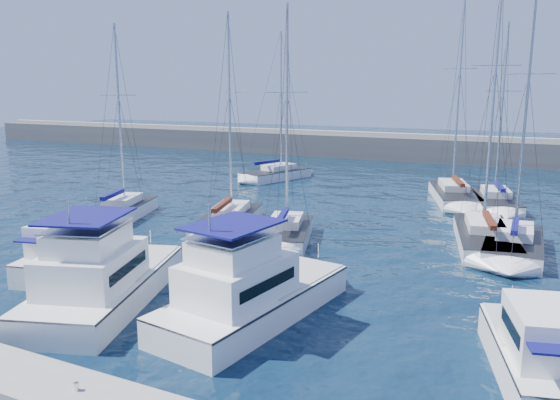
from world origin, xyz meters
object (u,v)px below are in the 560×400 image
at_px(motor_yacht_port_outer, 72,253).
at_px(sailboat_back_b, 454,194).
at_px(sailboat_mid_d, 484,237).
at_px(sailboat_mid_e, 514,244).
at_px(sailboat_mid_c, 285,233).
at_px(sailboat_back_a, 276,174).
at_px(motor_yacht_stbd_inner, 248,294).
at_px(motor_yacht_port_inner, 102,281).
at_px(sailboat_mid_b, 228,221).
at_px(motor_yacht_stbd_outer, 538,355).
at_px(sailboat_mid_a, 121,210).
at_px(sailboat_back_c, 496,202).

bearing_deg(motor_yacht_port_outer, sailboat_back_b, 48.37).
xyz_separation_m(sailboat_mid_d, sailboat_mid_e, (1.69, -1.04, 0.01)).
xyz_separation_m(sailboat_mid_c, sailboat_back_a, (-11.05, 21.14, -0.01)).
height_order(motor_yacht_stbd_inner, sailboat_mid_c, sailboat_mid_c).
bearing_deg(motor_yacht_port_inner, motor_yacht_port_outer, 130.86).
bearing_deg(motor_yacht_port_inner, sailboat_mid_c, 59.42).
height_order(motor_yacht_port_outer, sailboat_mid_b, sailboat_mid_b).
xyz_separation_m(motor_yacht_stbd_inner, sailboat_mid_d, (7.63, 15.81, -0.59)).
relative_size(sailboat_mid_e, sailboat_back_a, 1.06).
bearing_deg(motor_yacht_port_inner, motor_yacht_stbd_inner, -5.38).
height_order(motor_yacht_stbd_inner, motor_yacht_stbd_outer, motor_yacht_stbd_inner).
distance_m(sailboat_mid_b, sailboat_mid_c, 5.03).
distance_m(motor_yacht_port_inner, motor_yacht_stbd_outer, 17.35).
bearing_deg(motor_yacht_port_outer, sailboat_mid_d, 24.42).
relative_size(motor_yacht_port_outer, sailboat_mid_b, 0.50).
relative_size(sailboat_mid_a, sailboat_mid_c, 0.97).
height_order(motor_yacht_stbd_outer, sailboat_back_c, sailboat_back_c).
bearing_deg(sailboat_back_a, sailboat_back_b, 8.90).
bearing_deg(sailboat_mid_b, motor_yacht_port_inner, -97.60).
bearing_deg(sailboat_mid_b, sailboat_mid_d, -4.37).
bearing_deg(sailboat_back_a, motor_yacht_port_inner, -57.04).
relative_size(motor_yacht_port_inner, sailboat_mid_e, 0.64).
bearing_deg(sailboat_back_b, motor_yacht_stbd_inner, -114.91).
distance_m(sailboat_back_a, sailboat_back_c, 22.64).
bearing_deg(sailboat_back_a, sailboat_mid_c, -43.02).
xyz_separation_m(motor_yacht_stbd_inner, sailboat_mid_c, (-3.66, 11.32, -0.59)).
height_order(sailboat_mid_a, sailboat_back_b, sailboat_back_b).
bearing_deg(sailboat_back_b, sailboat_mid_b, -144.31).
bearing_deg(motor_yacht_stbd_outer, sailboat_mid_d, 85.79).
height_order(sailboat_mid_a, sailboat_mid_b, sailboat_mid_b).
bearing_deg(sailboat_mid_e, sailboat_back_c, 97.82).
distance_m(sailboat_mid_c, sailboat_back_b, 19.24).
distance_m(sailboat_mid_a, sailboat_back_c, 29.19).
height_order(sailboat_mid_d, sailboat_back_c, sailboat_mid_d).
bearing_deg(sailboat_mid_b, motor_yacht_port_outer, -119.78).
xyz_separation_m(motor_yacht_stbd_outer, sailboat_mid_b, (-19.31, 12.77, -0.43)).
bearing_deg(motor_yacht_stbd_outer, motor_yacht_port_outer, 160.37).
xyz_separation_m(motor_yacht_stbd_inner, sailboat_back_c, (7.36, 27.38, -0.61)).
xyz_separation_m(sailboat_back_a, sailboat_back_b, (18.59, -3.44, 0.01)).
relative_size(motor_yacht_port_outer, motor_yacht_port_inner, 0.70).
bearing_deg(sailboat_mid_a, sailboat_mid_e, -11.62).
bearing_deg(sailboat_mid_b, sailboat_back_b, 37.21).
height_order(motor_yacht_stbd_outer, sailboat_back_b, sailboat_back_b).
height_order(motor_yacht_stbd_outer, sailboat_mid_e, sailboat_mid_e).
bearing_deg(motor_yacht_stbd_outer, sailboat_mid_b, 131.18).
xyz_separation_m(motor_yacht_port_inner, sailboat_mid_b, (-2.01, 14.01, -0.62)).
bearing_deg(sailboat_back_a, motor_yacht_stbd_outer, -32.65).
bearing_deg(sailboat_mid_a, sailboat_mid_c, -20.21).
height_order(sailboat_mid_c, sailboat_mid_e, sailboat_mid_e).
height_order(sailboat_mid_a, sailboat_mid_e, sailboat_mid_e).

